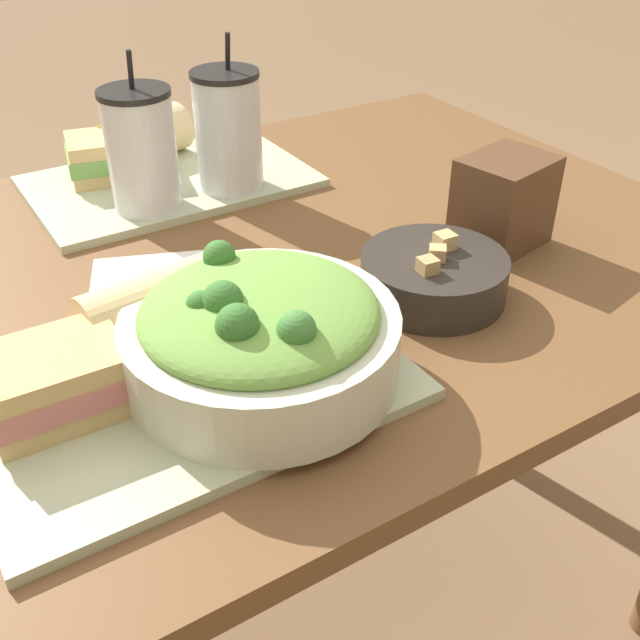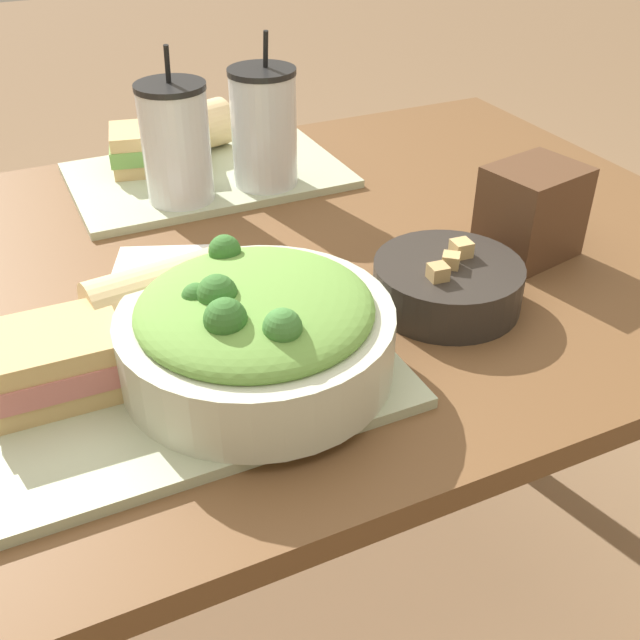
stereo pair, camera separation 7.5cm
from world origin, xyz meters
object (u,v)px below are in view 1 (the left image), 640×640
at_px(salad_bowl, 260,333).
at_px(soup_bowl, 434,275).
at_px(napkin_folded, 149,274).
at_px(sandwich_far, 117,155).
at_px(drink_cup_dark, 139,154).
at_px(chip_bag, 504,202).
at_px(sandwich_near, 56,381).
at_px(baguette_near, 154,308).
at_px(baguette_far, 147,135).
at_px(drink_cup_red, 229,134).

distance_m(salad_bowl, soup_bowl, 0.25).
bearing_deg(napkin_folded, sandwich_far, 76.81).
bearing_deg(salad_bowl, napkin_folded, 93.79).
relative_size(drink_cup_dark, chip_bag, 1.67).
xyz_separation_m(sandwich_far, chip_bag, (0.36, -0.45, 0.01)).
relative_size(soup_bowl, chip_bag, 1.32).
height_order(drink_cup_dark, chip_bag, drink_cup_dark).
distance_m(sandwich_near, sandwich_far, 0.55).
bearing_deg(salad_bowl, soup_bowl, 8.89).
bearing_deg(sandwich_far, baguette_near, -92.52).
distance_m(baguette_near, baguette_far, 0.51).
relative_size(soup_bowl, baguette_near, 1.10).
distance_m(soup_bowl, chip_bag, 0.17).
xyz_separation_m(chip_bag, napkin_folded, (-0.42, 0.16, -0.06)).
height_order(sandwich_near, drink_cup_red, drink_cup_red).
relative_size(sandwich_near, chip_bag, 1.03).
bearing_deg(salad_bowl, sandwich_near, 163.80).
distance_m(baguette_near, drink_cup_red, 0.40).
height_order(drink_cup_dark, napkin_folded, drink_cup_dark).
bearing_deg(baguette_near, chip_bag, -98.46).
relative_size(baguette_far, chip_bag, 1.19).
bearing_deg(sandwich_far, drink_cup_red, -33.14).
height_order(sandwich_near, chip_bag, chip_bag).
relative_size(drink_cup_dark, napkin_folded, 1.30).
height_order(drink_cup_dark, drink_cup_red, drink_cup_red).
bearing_deg(sandwich_near, drink_cup_dark, 59.63).
xyz_separation_m(baguette_far, chip_bag, (0.29, -0.49, 0.01)).
height_order(baguette_near, sandwich_far, baguette_near).
relative_size(salad_bowl, sandwich_near, 2.01).
distance_m(baguette_far, drink_cup_red, 0.19).
relative_size(sandwich_far, drink_cup_dark, 0.73).
distance_m(soup_bowl, drink_cup_dark, 0.44).
xyz_separation_m(sandwich_near, sandwich_far, (0.23, 0.50, 0.00)).
height_order(sandwich_near, baguette_far, baguette_far).
relative_size(sandwich_near, drink_cup_dark, 0.62).
xyz_separation_m(salad_bowl, sandwich_far, (0.05, 0.55, -0.02)).
bearing_deg(sandwich_near, sandwich_far, 65.91).
relative_size(salad_bowl, chip_bag, 2.08).
relative_size(sandwich_near, drink_cup_red, 0.61).
xyz_separation_m(salad_bowl, drink_cup_red, (0.18, 0.42, 0.03)).
bearing_deg(sandwich_far, napkin_folded, -91.14).
height_order(salad_bowl, baguette_near, salad_bowl).
bearing_deg(soup_bowl, salad_bowl, -171.11).
relative_size(salad_bowl, napkin_folded, 1.62).
relative_size(drink_cup_red, chip_bag, 1.71).
distance_m(sandwich_far, baguette_far, 0.08).
bearing_deg(soup_bowl, sandwich_far, 110.85).
distance_m(soup_bowl, baguette_near, 0.32).
distance_m(salad_bowl, baguette_far, 0.60).
height_order(soup_bowl, napkin_folded, soup_bowl).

